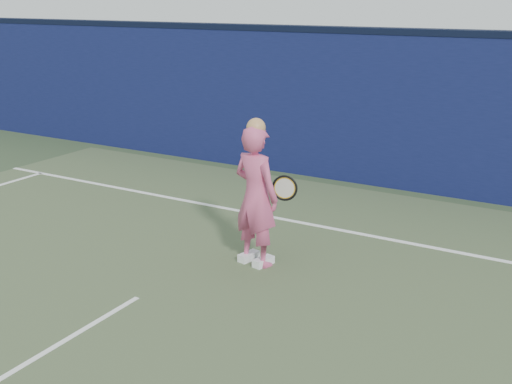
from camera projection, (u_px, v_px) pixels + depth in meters
The scene contains 6 objects.
ground at pixel (67, 340), 6.01m from camera, with size 80.00×80.00×0.00m, color #303F27.
backstop_wall at pixel (343, 108), 11.01m from camera, with size 24.00×0.40×2.50m, color #0D143D.
wall_cap at pixel (346, 30), 10.63m from camera, with size 24.00×0.42×0.10m, color black.
player at pixel (256, 196), 7.49m from camera, with size 0.69×0.53×1.77m.
racket at pixel (282, 188), 7.83m from camera, with size 0.61×0.14×0.32m.
court_lines at pixel (40, 355), 5.74m from camera, with size 11.00×12.04×0.01m.
Camera 1 is at (4.22, -3.72, 3.10)m, focal length 45.00 mm.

